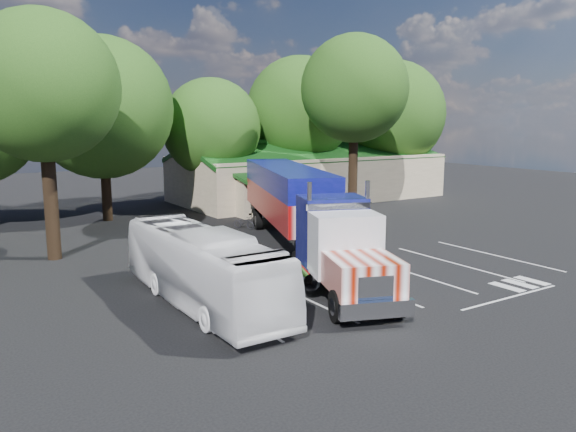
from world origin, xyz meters
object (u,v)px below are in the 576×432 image
woman (310,237)px  tour_bus (202,267)px  semi_truck (298,204)px  silver_sedan (293,200)px  bicycle (244,222)px

woman → tour_bus: bearing=131.6°
semi_truck → silver_sedan: 15.92m
semi_truck → silver_sedan: bearing=78.4°
woman → tour_bus: 9.94m
tour_bus → silver_sedan: 25.24m
bicycle → silver_sedan: bearing=11.9°
semi_truck → tour_bus: (-8.23, -5.59, -1.14)m
woman → silver_sedan: size_ratio=0.46×
woman → tour_bus: tour_bus is taller
tour_bus → bicycle: bearing=55.8°
semi_truck → woman: bearing=-39.0°
tour_bus → silver_sedan: size_ratio=2.78×
semi_truck → woman: size_ratio=12.31×
semi_truck → bicycle: bearing=106.1°
woman → bicycle: bearing=10.3°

